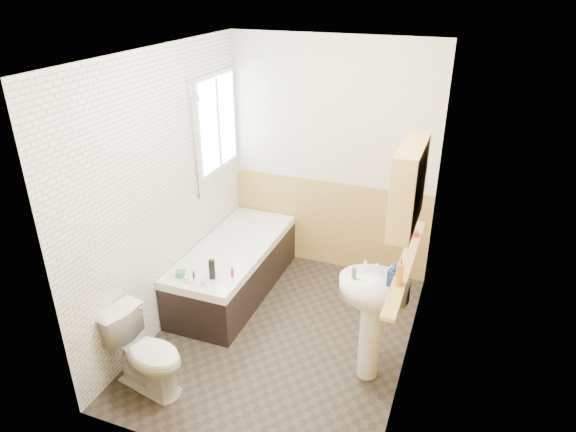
# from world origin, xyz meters

# --- Properties ---
(floor) EXTENTS (2.80, 2.80, 0.00)m
(floor) POSITION_xyz_m (0.00, 0.00, 0.00)
(floor) COLOR black
(floor) RESTS_ON ground
(ceiling) EXTENTS (2.80, 2.80, 0.00)m
(ceiling) POSITION_xyz_m (0.00, 0.00, 2.50)
(ceiling) COLOR white
(ceiling) RESTS_ON ground
(wall_back) EXTENTS (2.20, 0.02, 2.50)m
(wall_back) POSITION_xyz_m (0.00, 1.41, 1.25)
(wall_back) COLOR beige
(wall_back) RESTS_ON ground
(wall_front) EXTENTS (2.20, 0.02, 2.50)m
(wall_front) POSITION_xyz_m (0.00, -1.41, 1.25)
(wall_front) COLOR beige
(wall_front) RESTS_ON ground
(wall_left) EXTENTS (0.02, 2.80, 2.50)m
(wall_left) POSITION_xyz_m (-1.11, 0.00, 1.25)
(wall_left) COLOR beige
(wall_left) RESTS_ON ground
(wall_right) EXTENTS (0.02, 2.80, 2.50)m
(wall_right) POSITION_xyz_m (1.11, 0.00, 1.25)
(wall_right) COLOR beige
(wall_right) RESTS_ON ground
(wainscot_right) EXTENTS (0.01, 2.80, 1.00)m
(wainscot_right) POSITION_xyz_m (1.09, 0.00, 0.50)
(wainscot_right) COLOR tan
(wainscot_right) RESTS_ON wall_right
(wainscot_front) EXTENTS (2.20, 0.01, 1.00)m
(wainscot_front) POSITION_xyz_m (0.00, -1.39, 0.50)
(wainscot_front) COLOR tan
(wainscot_front) RESTS_ON wall_front
(wainscot_back) EXTENTS (2.20, 0.01, 1.00)m
(wainscot_back) POSITION_xyz_m (0.00, 1.39, 0.50)
(wainscot_back) COLOR tan
(wainscot_back) RESTS_ON wall_back
(tile_cladding_left) EXTENTS (0.01, 2.80, 2.50)m
(tile_cladding_left) POSITION_xyz_m (-1.09, 0.00, 1.25)
(tile_cladding_left) COLOR white
(tile_cladding_left) RESTS_ON wall_left
(tile_return_back) EXTENTS (0.75, 0.01, 1.50)m
(tile_return_back) POSITION_xyz_m (-0.73, 1.39, 1.75)
(tile_return_back) COLOR white
(tile_return_back) RESTS_ON wall_back
(window) EXTENTS (0.03, 0.79, 0.99)m
(window) POSITION_xyz_m (-1.06, 0.95, 1.65)
(window) COLOR white
(window) RESTS_ON wall_left
(bathtub) EXTENTS (0.70, 1.71, 0.67)m
(bathtub) POSITION_xyz_m (-0.73, 0.51, 0.28)
(bathtub) COLOR black
(bathtub) RESTS_ON floor
(shower_riser) EXTENTS (0.10, 0.08, 1.18)m
(shower_riser) POSITION_xyz_m (-1.04, 0.46, 1.71)
(shower_riser) COLOR silver
(shower_riser) RESTS_ON wall_left
(toilet) EXTENTS (0.73, 0.50, 0.66)m
(toilet) POSITION_xyz_m (-0.76, -0.96, 0.33)
(toilet) COLOR white
(toilet) RESTS_ON floor
(sink) EXTENTS (0.54, 0.44, 1.04)m
(sink) POSITION_xyz_m (0.84, -0.21, 0.66)
(sink) COLOR white
(sink) RESTS_ON floor
(pine_shelf) EXTENTS (0.10, 1.49, 0.03)m
(pine_shelf) POSITION_xyz_m (1.04, -0.06, 1.02)
(pine_shelf) COLOR tan
(pine_shelf) RESTS_ON wall_right
(medicine_cabinet) EXTENTS (0.17, 0.66, 0.59)m
(medicine_cabinet) POSITION_xyz_m (1.01, -0.22, 1.71)
(medicine_cabinet) COLOR tan
(medicine_cabinet) RESTS_ON wall_right
(foam_can) EXTENTS (0.06, 0.06, 0.17)m
(foam_can) POSITION_xyz_m (1.04, -0.40, 1.12)
(foam_can) COLOR orange
(foam_can) RESTS_ON pine_shelf
(green_bottle) EXTENTS (0.05, 0.05, 0.22)m
(green_bottle) POSITION_xyz_m (1.04, -0.36, 1.15)
(green_bottle) COLOR navy
(green_bottle) RESTS_ON pine_shelf
(black_jar) EXTENTS (0.07, 0.07, 0.04)m
(black_jar) POSITION_xyz_m (1.04, 0.39, 1.06)
(black_jar) COLOR maroon
(black_jar) RESTS_ON pine_shelf
(soap_bottle) EXTENTS (0.14, 0.21, 0.09)m
(soap_bottle) POSITION_xyz_m (0.99, -0.24, 0.97)
(soap_bottle) COLOR navy
(soap_bottle) RESTS_ON sink
(clear_bottle) EXTENTS (0.04, 0.04, 0.10)m
(clear_bottle) POSITION_xyz_m (0.69, -0.26, 0.97)
(clear_bottle) COLOR #388447
(clear_bottle) RESTS_ON sink
(blue_gel) EXTENTS (0.06, 0.05, 0.19)m
(blue_gel) POSITION_xyz_m (-0.63, -0.10, 0.63)
(blue_gel) COLOR black
(blue_gel) RESTS_ON bathtub
(cream_jar) EXTENTS (0.09, 0.09, 0.06)m
(cream_jar) POSITION_xyz_m (-0.91, -0.18, 0.56)
(cream_jar) COLOR #388447
(cream_jar) RESTS_ON bathtub
(orange_bottle) EXTENTS (0.04, 0.04, 0.08)m
(orange_bottle) POSITION_xyz_m (-0.48, -0.01, 0.58)
(orange_bottle) COLOR maroon
(orange_bottle) RESTS_ON bathtub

